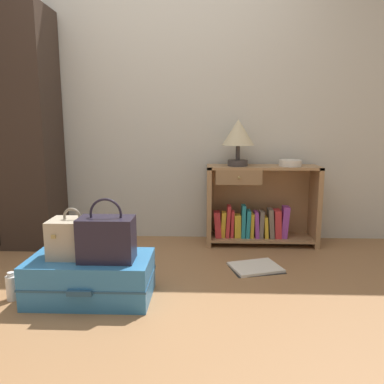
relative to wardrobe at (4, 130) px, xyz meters
The scene contains 11 objects.
ground_plane 2.03m from the wardrobe, 42.87° to the right, with size 9.00×9.00×0.00m, color #9E7047.
back_wall 1.37m from the wardrobe, 12.81° to the left, with size 6.40×0.10×2.60m, color beige.
wardrobe is the anchor object (origin of this frame).
bookshelf 2.27m from the wardrobe, ahead, with size 0.96×0.32×0.69m.
table_lamp 1.97m from the wardrobe, ahead, with size 0.27×0.27×0.39m.
bowl 2.43m from the wardrobe, ahead, with size 0.19×0.19×0.05m, color silver.
suitcase_large 1.69m from the wardrobe, 45.75° to the right, with size 0.73×0.43×0.26m.
train_case 1.51m from the wardrobe, 48.34° to the right, with size 0.27×0.21×0.30m.
handbag 1.68m from the wardrobe, 43.78° to the right, with size 0.32×0.18×0.37m.
bottle 1.51m from the wardrobe, 63.28° to the right, with size 0.07×0.07×0.17m.
open_book_on_floor 2.35m from the wardrobe, 14.37° to the right, with size 0.42×0.37×0.02m.
Camera 1 is at (0.40, -1.96, 1.05)m, focal length 35.29 mm.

